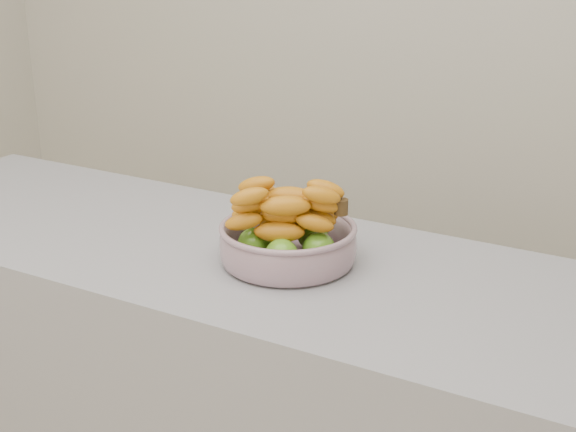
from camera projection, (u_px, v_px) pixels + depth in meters
name	position (u px, v px, depth m)	size (l,w,h in m)	color
fruit_bowl	(288.00, 238.00, 1.60)	(0.28, 0.28, 0.16)	#A8B7CA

